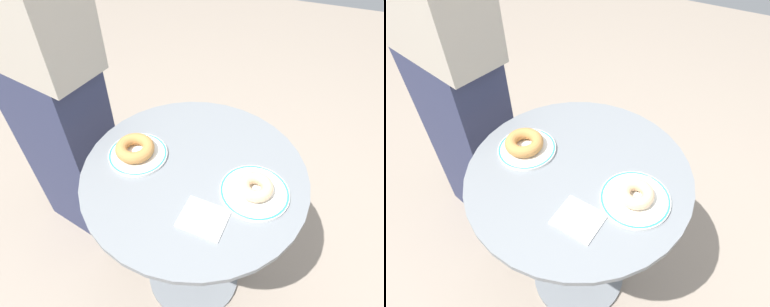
# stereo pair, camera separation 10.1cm
# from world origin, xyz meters

# --- Properties ---
(ground_plane) EXTENTS (7.00, 7.00, 0.02)m
(ground_plane) POSITION_xyz_m (0.00, 0.00, -0.01)
(ground_plane) COLOR gray
(cafe_table) EXTENTS (0.71, 0.71, 0.74)m
(cafe_table) POSITION_xyz_m (0.00, 0.00, 0.48)
(cafe_table) COLOR slate
(cafe_table) RESTS_ON ground
(plate_left) EXTENTS (0.19, 0.19, 0.01)m
(plate_left) POSITION_xyz_m (-0.19, 0.00, 0.75)
(plate_left) COLOR white
(plate_left) RESTS_ON cafe_table
(plate_right) EXTENTS (0.20, 0.20, 0.01)m
(plate_right) POSITION_xyz_m (0.19, -0.02, 0.75)
(plate_right) COLOR white
(plate_right) RESTS_ON cafe_table
(donut_old_fashioned) EXTENTS (0.18, 0.18, 0.04)m
(donut_old_fashioned) POSITION_xyz_m (-0.20, -0.00, 0.78)
(donut_old_fashioned) COLOR #BC7F42
(donut_old_fashioned) RESTS_ON plate_left
(donut_glazed) EXTENTS (0.14, 0.14, 0.04)m
(donut_glazed) POSITION_xyz_m (0.19, -0.02, 0.77)
(donut_glazed) COLOR #E0B789
(donut_glazed) RESTS_ON plate_right
(paper_napkin) EXTENTS (0.13, 0.12, 0.01)m
(paper_napkin) POSITION_xyz_m (0.08, -0.16, 0.75)
(paper_napkin) COLOR white
(paper_napkin) RESTS_ON cafe_table
(person_figure) EXTENTS (0.49, 0.31, 1.71)m
(person_figure) POSITION_xyz_m (-0.63, 0.14, 0.83)
(person_figure) COLOR #2D3351
(person_figure) RESTS_ON ground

